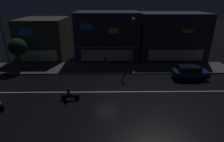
% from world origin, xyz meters
% --- Properties ---
extents(ground_plane, '(140.00, 140.00, 0.00)m').
position_xyz_m(ground_plane, '(0.00, 0.00, 0.00)').
color(ground_plane, black).
extents(lane_divider_stripe, '(34.30, 0.16, 0.01)m').
position_xyz_m(lane_divider_stripe, '(0.00, 0.00, 0.01)').
color(lane_divider_stripe, beige).
rests_on(lane_divider_stripe, ground).
extents(sidewalk_far, '(36.11, 4.60, 0.14)m').
position_xyz_m(sidewalk_far, '(0.00, 7.44, 0.07)').
color(sidewalk_far, '#4C4C4F').
rests_on(sidewalk_far, ground).
extents(storefront_left_block, '(10.86, 7.01, 7.52)m').
position_xyz_m(storefront_left_block, '(10.83, 13.17, 3.75)').
color(storefront_left_block, '#2D333D').
rests_on(storefront_left_block, ground).
extents(storefront_center_block, '(10.21, 6.54, 7.70)m').
position_xyz_m(storefront_center_block, '(-0.00, 12.93, 3.85)').
color(storefront_center_block, '#2D333D').
rests_on(storefront_center_block, ground).
extents(storefront_right_block, '(7.32, 8.16, 6.61)m').
position_xyz_m(storefront_right_block, '(-10.83, 13.74, 3.30)').
color(storefront_right_block, '#4C443A').
rests_on(storefront_right_block, ground).
extents(streetlamp_west, '(0.44, 1.64, 7.46)m').
position_xyz_m(streetlamp_west, '(-13.98, 6.71, 4.52)').
color(streetlamp_west, '#47494C').
rests_on(streetlamp_west, sidewalk_far).
extents(streetlamp_mid, '(0.44, 1.64, 7.22)m').
position_xyz_m(streetlamp_mid, '(3.52, 7.71, 4.39)').
color(streetlamp_mid, '#47494C').
rests_on(streetlamp_mid, sidewalk_far).
extents(pedestrian_on_sidewalk, '(0.32, 0.32, 1.95)m').
position_xyz_m(pedestrian_on_sidewalk, '(-0.26, 6.71, 1.06)').
color(pedestrian_on_sidewalk, brown).
rests_on(pedestrian_on_sidewalk, sidewalk_far).
extents(street_tree, '(2.44, 2.44, 4.49)m').
position_xyz_m(street_tree, '(-12.38, 6.94, 3.40)').
color(street_tree, '#473323').
rests_on(street_tree, sidewalk_far).
extents(parked_car_near_kerb, '(4.30, 1.98, 1.67)m').
position_xyz_m(parked_car_near_kerb, '(10.67, 3.60, 0.87)').
color(parked_car_near_kerb, navy).
rests_on(parked_car_near_kerb, ground).
extents(motorcycle_following, '(1.90, 0.60, 1.52)m').
position_xyz_m(motorcycle_following, '(-3.70, -1.68, 0.63)').
color(motorcycle_following, black).
rests_on(motorcycle_following, ground).
extents(traffic_cone, '(0.36, 0.36, 0.55)m').
position_xyz_m(traffic_cone, '(4.71, 4.72, 0.28)').
color(traffic_cone, orange).
rests_on(traffic_cone, ground).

